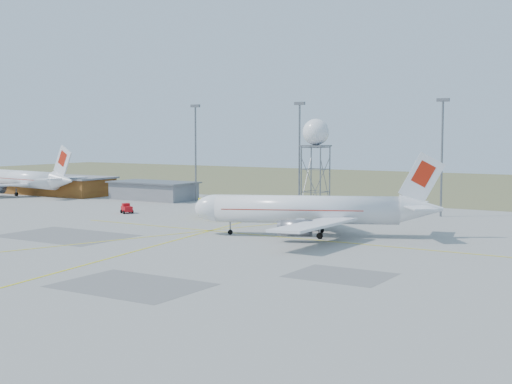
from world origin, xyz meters
The scene contains 12 objects.
ground centered at (0.00, 0.00, 0.00)m, with size 400.00×400.00×0.00m, color #A0A19B.
grass_strip centered at (0.00, 140.00, 0.01)m, with size 400.00×120.00×0.03m, color #4D5B32.
building_orange centered at (-75.00, 62.00, 2.17)m, with size 33.00×12.00×4.30m.
building_grey centered at (-45.00, 64.00, 1.97)m, with size 19.00×10.00×3.90m.
mast_a centered at (-35.00, 66.00, 12.07)m, with size 2.20×0.50×20.50m.
mast_b centered at (-10.00, 66.00, 12.07)m, with size 2.20×0.50×20.50m.
mast_c centered at (18.00, 66.00, 12.07)m, with size 2.20×0.50×20.50m.
airliner_main centered at (9.54, 33.14, 3.67)m, with size 33.38×31.08×11.96m.
airliner_far centered at (-78.30, 56.66, 3.65)m, with size 35.02×33.86×11.92m.
radar_tower centered at (-2.18, 57.60, 9.57)m, with size 4.71×4.71×17.05m.
fire_truck centered at (-12.84, 44.19, 1.80)m, with size 9.86×5.51×3.75m.
baggage_tug centered at (-31.89, 40.84, 0.69)m, with size 2.77×2.68×1.81m.
Camera 1 is at (55.57, -55.85, 14.62)m, focal length 50.00 mm.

